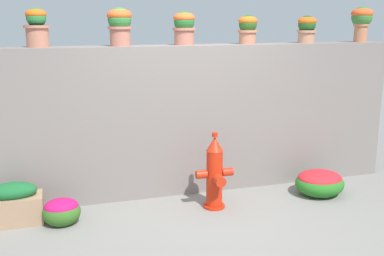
{
  "coord_description": "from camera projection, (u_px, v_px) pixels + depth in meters",
  "views": [
    {
      "loc": [
        -1.49,
        -4.05,
        2.1
      ],
      "look_at": [
        0.05,
        1.08,
        0.83
      ],
      "focal_mm": 43.18,
      "sensor_mm": 36.0,
      "label": 1
    }
  ],
  "objects": [
    {
      "name": "ground_plane",
      "position": [
        218.0,
        232.0,
        4.68
      ],
      "size": [
        24.0,
        24.0,
        0.0
      ],
      "primitive_type": "plane",
      "color": "gray"
    },
    {
      "name": "stone_wall",
      "position": [
        183.0,
        119.0,
        5.67
      ],
      "size": [
        5.43,
        0.41,
        1.8
      ],
      "primitive_type": "cube",
      "color": "gray",
      "rests_on": "ground"
    },
    {
      "name": "potted_plant_1",
      "position": [
        37.0,
        26.0,
        4.98
      ],
      "size": [
        0.28,
        0.28,
        0.42
      ],
      "color": "#BC735C",
      "rests_on": "stone_wall"
    },
    {
      "name": "potted_plant_2",
      "position": [
        120.0,
        23.0,
        5.17
      ],
      "size": [
        0.28,
        0.28,
        0.43
      ],
      "color": "#B16956",
      "rests_on": "stone_wall"
    },
    {
      "name": "potted_plant_3",
      "position": [
        184.0,
        26.0,
        5.43
      ],
      "size": [
        0.27,
        0.27,
        0.39
      ],
      "color": "#B56B57",
      "rests_on": "stone_wall"
    },
    {
      "name": "potted_plant_4",
      "position": [
        248.0,
        27.0,
        5.63
      ],
      "size": [
        0.24,
        0.24,
        0.35
      ],
      "color": "#BE7459",
      "rests_on": "stone_wall"
    },
    {
      "name": "potted_plant_5",
      "position": [
        307.0,
        27.0,
        5.88
      ],
      "size": [
        0.25,
        0.25,
        0.34
      ],
      "color": "tan",
      "rests_on": "stone_wall"
    },
    {
      "name": "potted_plant_6",
      "position": [
        362.0,
        19.0,
        6.06
      ],
      "size": [
        0.28,
        0.28,
        0.46
      ],
      "color": "#C27751",
      "rests_on": "stone_wall"
    },
    {
      "name": "fire_hydrant",
      "position": [
        215.0,
        174.0,
        5.19
      ],
      "size": [
        0.43,
        0.35,
        0.88
      ],
      "color": "red",
      "rests_on": "ground"
    },
    {
      "name": "flower_bush_left",
      "position": [
        320.0,
        182.0,
        5.64
      ],
      "size": [
        0.6,
        0.54,
        0.31
      ],
      "color": "#267222",
      "rests_on": "ground"
    },
    {
      "name": "flower_bush_right",
      "position": [
        62.0,
        211.0,
        4.82
      ],
      "size": [
        0.39,
        0.35,
        0.29
      ],
      "color": "#346621",
      "rests_on": "ground"
    },
    {
      "name": "planter_box",
      "position": [
        13.0,
        204.0,
        4.83
      ],
      "size": [
        0.59,
        0.31,
        0.45
      ],
      "color": "#A27E5F",
      "rests_on": "ground"
    }
  ]
}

